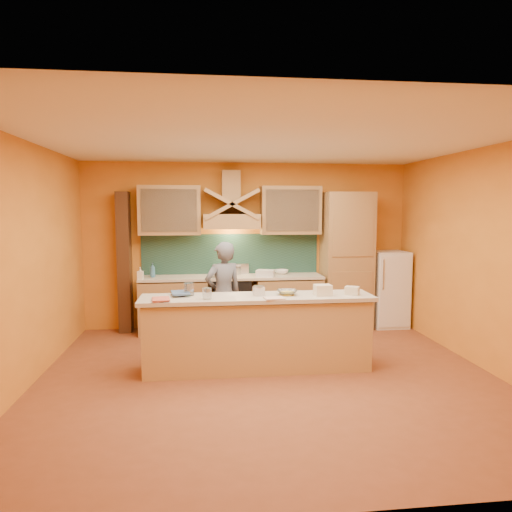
{
  "coord_description": "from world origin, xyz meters",
  "views": [
    {
      "loc": [
        -0.76,
        -5.26,
        2.02
      ],
      "look_at": [
        -0.05,
        0.9,
        1.38
      ],
      "focal_mm": 32.0,
      "sensor_mm": 36.0,
      "label": 1
    }
  ],
  "objects": [
    {
      "name": "floor",
      "position": [
        0.0,
        0.0,
        0.0
      ],
      "size": [
        5.5,
        5.0,
        0.01
      ],
      "primitive_type": "cube",
      "color": "brown",
      "rests_on": "ground"
    },
    {
      "name": "ceiling",
      "position": [
        0.0,
        0.0,
        2.8
      ],
      "size": [
        5.5,
        5.0,
        0.01
      ],
      "primitive_type": "cube",
      "color": "white",
      "rests_on": "wall_back"
    },
    {
      "name": "wall_back",
      "position": [
        0.0,
        2.5,
        1.4
      ],
      "size": [
        5.5,
        0.02,
        2.8
      ],
      "primitive_type": "cube",
      "color": "orange",
      "rests_on": "floor"
    },
    {
      "name": "wall_front",
      "position": [
        0.0,
        -2.5,
        1.4
      ],
      "size": [
        5.5,
        0.02,
        2.8
      ],
      "primitive_type": "cube",
      "color": "orange",
      "rests_on": "floor"
    },
    {
      "name": "wall_left",
      "position": [
        -2.75,
        0.0,
        1.4
      ],
      "size": [
        0.02,
        5.0,
        2.8
      ],
      "primitive_type": "cube",
      "color": "orange",
      "rests_on": "floor"
    },
    {
      "name": "wall_right",
      "position": [
        2.75,
        0.0,
        1.4
      ],
      "size": [
        0.02,
        5.0,
        2.8
      ],
      "primitive_type": "cube",
      "color": "orange",
      "rests_on": "floor"
    },
    {
      "name": "base_cabinet_left",
      "position": [
        -1.25,
        2.2,
        0.43
      ],
      "size": [
        1.1,
        0.6,
        0.86
      ],
      "primitive_type": "cube",
      "color": "#A77E4C",
      "rests_on": "floor"
    },
    {
      "name": "base_cabinet_right",
      "position": [
        0.65,
        2.2,
        0.43
      ],
      "size": [
        1.1,
        0.6,
        0.86
      ],
      "primitive_type": "cube",
      "color": "#A77E4C",
      "rests_on": "floor"
    },
    {
      "name": "counter_top",
      "position": [
        -0.3,
        2.2,
        0.9
      ],
      "size": [
        3.0,
        0.62,
        0.04
      ],
      "primitive_type": "cube",
      "color": "beige",
      "rests_on": "base_cabinet_left"
    },
    {
      "name": "stove",
      "position": [
        -0.3,
        2.2,
        0.45
      ],
      "size": [
        0.6,
        0.58,
        0.9
      ],
      "primitive_type": "cube",
      "color": "black",
      "rests_on": "floor"
    },
    {
      "name": "backsplash",
      "position": [
        -0.3,
        2.48,
        1.25
      ],
      "size": [
        3.0,
        0.03,
        0.7
      ],
      "primitive_type": "cube",
      "color": "#1C3D36",
      "rests_on": "wall_back"
    },
    {
      "name": "range_hood",
      "position": [
        -0.3,
        2.25,
        1.82
      ],
      "size": [
        0.92,
        0.5,
        0.24
      ],
      "primitive_type": "cube",
      "color": "#A77E4C",
      "rests_on": "wall_back"
    },
    {
      "name": "hood_chimney",
      "position": [
        -0.3,
        2.35,
        2.4
      ],
      "size": [
        0.3,
        0.3,
        0.5
      ],
      "primitive_type": "cube",
      "color": "#A77E4C",
      "rests_on": "wall_back"
    },
    {
      "name": "upper_cabinet_left",
      "position": [
        -1.3,
        2.33,
        2.0
      ],
      "size": [
        1.0,
        0.35,
        0.8
      ],
      "primitive_type": "cube",
      "color": "#A77E4C",
      "rests_on": "wall_back"
    },
    {
      "name": "upper_cabinet_right",
      "position": [
        0.7,
        2.33,
        2.0
      ],
      "size": [
        1.0,
        0.35,
        0.8
      ],
      "primitive_type": "cube",
      "color": "#A77E4C",
      "rests_on": "wall_back"
    },
    {
      "name": "pantry_column",
      "position": [
        1.65,
        2.2,
        1.15
      ],
      "size": [
        0.8,
        0.6,
        2.3
      ],
      "primitive_type": "cube",
      "color": "#A77E4C",
      "rests_on": "floor"
    },
    {
      "name": "fridge",
      "position": [
        2.4,
        2.2,
        0.65
      ],
      "size": [
        0.58,
        0.6,
        1.3
      ],
      "primitive_type": "cube",
      "color": "white",
      "rests_on": "floor"
    },
    {
      "name": "trim_column_left",
      "position": [
        -2.05,
        2.35,
        1.15
      ],
      "size": [
        0.2,
        0.3,
        2.3
      ],
      "primitive_type": "cube",
      "color": "#472816",
      "rests_on": "floor"
    },
    {
      "name": "island_body",
      "position": [
        -0.1,
        0.3,
        0.44
      ],
      "size": [
        2.8,
        0.55,
        0.88
      ],
      "primitive_type": "cube",
      "color": "tan",
      "rests_on": "floor"
    },
    {
      "name": "island_top",
      "position": [
        -0.1,
        0.3,
        0.92
      ],
      "size": [
        2.9,
        0.62,
        0.05
      ],
      "primitive_type": "cube",
      "color": "beige",
      "rests_on": "island_body"
    },
    {
      "name": "person",
      "position": [
        -0.48,
        1.27,
        0.78
      ],
      "size": [
        0.66,
        0.56,
        1.56
      ],
      "primitive_type": "imported",
      "rotation": [
        0.0,
        0.0,
        3.52
      ],
      "color": "slate",
      "rests_on": "floor"
    },
    {
      "name": "pot_large",
      "position": [
        -0.5,
        2.05,
        0.98
      ],
      "size": [
        0.29,
        0.29,
        0.17
      ],
      "primitive_type": "cylinder",
      "rotation": [
        0.0,
        0.0,
        -0.23
      ],
      "color": "#ADAEB4",
      "rests_on": "stove"
    },
    {
      "name": "pot_small",
      "position": [
        -0.24,
        2.37,
        0.97
      ],
      "size": [
        0.28,
        0.28,
        0.14
      ],
      "primitive_type": "cylinder",
      "rotation": [
        0.0,
        0.0,
        -0.35
      ],
      "color": "silver",
      "rests_on": "stove"
    },
    {
      "name": "soap_bottle_a",
      "position": [
        -1.75,
        1.97,
        1.02
      ],
      "size": [
        0.1,
        0.1,
        0.2
      ],
      "primitive_type": "imported",
      "rotation": [
        0.0,
        0.0,
        -0.1
      ],
      "color": "white",
      "rests_on": "counter_top"
    },
    {
      "name": "soap_bottle_b",
      "position": [
        -1.59,
        2.2,
        1.04
      ],
      "size": [
        0.11,
        0.11,
        0.23
      ],
      "primitive_type": "imported",
      "rotation": [
        0.0,
        0.0,
        0.31
      ],
      "color": "teal",
      "rests_on": "counter_top"
    },
    {
      "name": "bowl_back",
      "position": [
        0.55,
        2.33,
        0.96
      ],
      "size": [
        0.24,
        0.24,
        0.07
      ],
      "primitive_type": "imported",
      "rotation": [
        0.0,
        0.0,
        -0.02
      ],
      "color": "white",
      "rests_on": "counter_top"
    },
    {
      "name": "dish_rack",
      "position": [
        0.25,
        2.08,
        0.97
      ],
      "size": [
        0.35,
        0.3,
        0.1
      ],
      "primitive_type": "cube",
      "rotation": [
        0.0,
        0.0,
        -0.29
      ],
      "color": "silver",
      "rests_on": "counter_top"
    },
    {
      "name": "book_lower",
      "position": [
        -1.37,
        0.12,
        0.96
      ],
      "size": [
        0.24,
        0.3,
        0.03
      ],
      "primitive_type": "imported",
      "rotation": [
        0.0,
        0.0,
        0.12
      ],
      "color": "#C35945",
      "rests_on": "island_top"
    },
    {
      "name": "book_upper",
      "position": [
        -1.16,
        0.41,
        0.98
      ],
      "size": [
        0.26,
        0.33,
        0.02
      ],
      "primitive_type": "imported",
      "rotation": [
        0.0,
        0.0,
        0.15
      ],
      "color": "#405E8C",
      "rests_on": "island_top"
    },
    {
      "name": "jar_large",
      "position": [
        -0.95,
        0.43,
        1.02
      ],
      "size": [
        0.17,
        0.17,
        0.16
      ],
      "primitive_type": "cylinder",
      "rotation": [
        0.0,
        0.0,
        -0.39
      ],
      "color": "silver",
      "rests_on": "island_top"
    },
    {
      "name": "jar_small",
      "position": [
        -0.73,
        0.16,
        1.01
      ],
      "size": [
        0.13,
        0.13,
        0.14
      ],
      "primitive_type": "cylinder",
      "rotation": [
        0.0,
        0.0,
        0.25
      ],
      "color": "silver",
      "rests_on": "island_top"
    },
    {
      "name": "kitchen_scale",
      "position": [
        -0.08,
        0.32,
        1.0
      ],
      "size": [
        0.14,
        0.14,
        0.11
      ],
      "primitive_type": "cube",
      "rotation": [
        0.0,
        0.0,
        0.13
      ],
      "color": "silver",
      "rests_on": "island_top"
    },
    {
      "name": "mixing_bowl",
      "position": [
        0.28,
        0.32,
        0.98
      ],
      "size": [
        0.29,
        0.29,
        0.06
      ],
      "primitive_type": "imported",
      "rotation": [
        0.0,
        0.0,
        -0.13
      ],
      "color": "silver",
      "rests_on": "island_top"
    },
    {
      "name": "cloth",
      "position": [
        0.08,
        0.08,
        0.95
      ],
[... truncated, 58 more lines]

